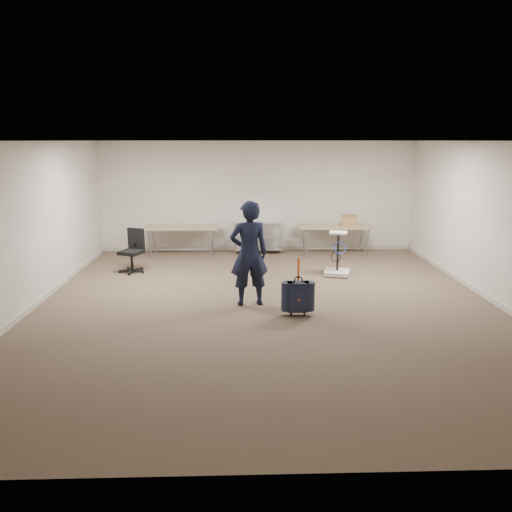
{
  "coord_description": "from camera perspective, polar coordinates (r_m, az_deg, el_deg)",
  "views": [
    {
      "loc": [
        -0.45,
        -8.25,
        2.81
      ],
      "look_at": [
        -0.18,
        0.3,
        0.82
      ],
      "focal_mm": 35.0,
      "sensor_mm": 36.0,
      "label": 1
    }
  ],
  "objects": [
    {
      "name": "ground",
      "position": [
        8.73,
        1.25,
        -5.68
      ],
      "size": [
        9.0,
        9.0,
        0.0
      ],
      "primitive_type": "plane",
      "color": "#4D3A2F",
      "rests_on": "ground"
    },
    {
      "name": "folding_table_right",
      "position": [
        12.61,
        8.97,
        3.21
      ],
      "size": [
        1.8,
        0.75,
        0.73
      ],
      "color": "#8E7957",
      "rests_on": "ground"
    },
    {
      "name": "room_shell",
      "position": [
        10.03,
        0.83,
        -2.87
      ],
      "size": [
        8.0,
        9.0,
        9.0
      ],
      "color": "beige",
      "rests_on": "ground"
    },
    {
      "name": "equipment_cart",
      "position": [
        10.72,
        9.27,
        -0.9
      ],
      "size": [
        0.63,
        0.63,
        0.94
      ],
      "color": "beige",
      "rests_on": "ground"
    },
    {
      "name": "office_chair",
      "position": [
        11.17,
        -13.91,
        -0.35
      ],
      "size": [
        0.57,
        0.58,
        0.94
      ],
      "color": "black",
      "rests_on": "ground"
    },
    {
      "name": "person",
      "position": [
        8.53,
        -0.81,
        0.27
      ],
      "size": [
        0.73,
        0.54,
        1.83
      ],
      "primitive_type": "imported",
      "rotation": [
        0.0,
        0.0,
        3.31
      ],
      "color": "black",
      "rests_on": "ground"
    },
    {
      "name": "folding_table_left",
      "position": [
        12.47,
        -8.48,
        3.11
      ],
      "size": [
        1.8,
        0.75,
        0.73
      ],
      "color": "#8E7957",
      "rests_on": "ground"
    },
    {
      "name": "cardboard_box",
      "position": [
        12.62,
        10.62,
        4.02
      ],
      "size": [
        0.4,
        0.33,
        0.27
      ],
      "primitive_type": "cube",
      "rotation": [
        0.0,
        0.0,
        -0.16
      ],
      "color": "olive",
      "rests_on": "folding_table_right"
    },
    {
      "name": "wire_shelf",
      "position": [
        12.68,
        0.25,
        2.34
      ],
      "size": [
        1.22,
        0.47,
        0.8
      ],
      "color": "silver",
      "rests_on": "ground"
    },
    {
      "name": "suitcase",
      "position": [
        8.17,
        4.82,
        -4.65
      ],
      "size": [
        0.35,
        0.21,
        0.96
      ],
      "color": "black",
      "rests_on": "ground"
    }
  ]
}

